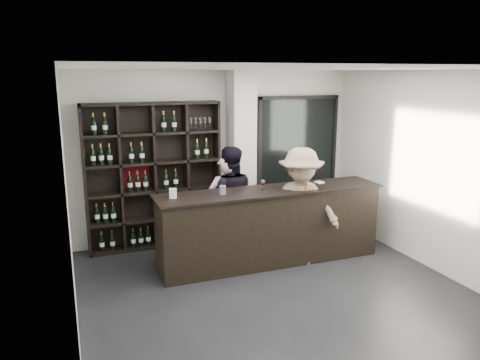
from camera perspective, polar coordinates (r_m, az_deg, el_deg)
name	(u,v)px	position (r m, az deg, el deg)	size (l,w,h in m)	color
floor	(285,301)	(6.21, 5.51, -14.51)	(5.00, 5.50, 0.01)	black
wine_shelf	(154,176)	(7.78, -10.45, 0.46)	(2.20, 0.35, 2.40)	black
structural_column	(241,156)	(8.04, 0.18, 2.89)	(0.40, 0.40, 2.90)	silver
glass_panel	(298,153)	(8.74, 7.03, 3.27)	(1.60, 0.08, 2.10)	black
tasting_counter	(271,226)	(7.15, 3.74, -5.64)	(3.49, 0.72, 1.15)	black
taster_pink	(226,205)	(7.45, -1.71, -3.04)	(0.58, 0.38, 1.60)	#D9A7B2
taster_black	(229,200)	(7.45, -1.35, -2.50)	(0.85, 0.66, 1.74)	black
customer	(300,207)	(7.07, 7.36, -3.25)	(1.16, 0.66, 1.79)	#90765A
wine_glass	(263,184)	(6.94, 2.80, -0.49)	(0.08, 0.08, 0.18)	white
spit_cup	(223,190)	(6.69, -2.13, -1.24)	(0.10, 0.10, 0.13)	#9CAABE
napkin_stack	(319,182)	(7.50, 9.66, -0.28)	(0.12, 0.12, 0.02)	white
card_stand	(173,193)	(6.54, -8.18, -1.63)	(0.09, 0.05, 0.14)	white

